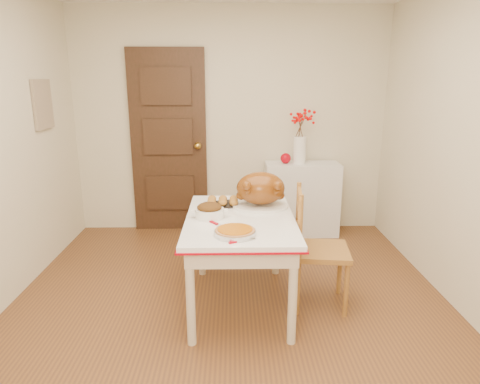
{
  "coord_description": "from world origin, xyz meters",
  "views": [
    {
      "loc": [
        0.02,
        -2.77,
        1.73
      ],
      "look_at": [
        0.08,
        0.27,
        0.9
      ],
      "focal_mm": 31.32,
      "sensor_mm": 36.0,
      "label": 1
    }
  ],
  "objects_px": {
    "sideboard": "(301,199)",
    "pumpkin_pie": "(235,231)",
    "turkey_platter": "(261,190)",
    "kitchen_table": "(240,261)",
    "chair_oak": "(321,248)"
  },
  "relations": [
    {
      "from": "turkey_platter",
      "to": "pumpkin_pie",
      "type": "height_order",
      "value": "turkey_platter"
    },
    {
      "from": "sideboard",
      "to": "pumpkin_pie",
      "type": "bearing_deg",
      "value": -111.53
    },
    {
      "from": "chair_oak",
      "to": "pumpkin_pie",
      "type": "bearing_deg",
      "value": 125.65
    },
    {
      "from": "sideboard",
      "to": "chair_oak",
      "type": "height_order",
      "value": "chair_oak"
    },
    {
      "from": "turkey_platter",
      "to": "pumpkin_pie",
      "type": "distance_m",
      "value": 0.67
    },
    {
      "from": "chair_oak",
      "to": "turkey_platter",
      "type": "bearing_deg",
      "value": 67.73
    },
    {
      "from": "sideboard",
      "to": "kitchen_table",
      "type": "xyz_separation_m",
      "value": [
        -0.73,
        -1.56,
        -0.05
      ]
    },
    {
      "from": "kitchen_table",
      "to": "chair_oak",
      "type": "distance_m",
      "value": 0.63
    },
    {
      "from": "kitchen_table",
      "to": "turkey_platter",
      "type": "height_order",
      "value": "turkey_platter"
    },
    {
      "from": "sideboard",
      "to": "kitchen_table",
      "type": "bearing_deg",
      "value": -114.91
    },
    {
      "from": "turkey_platter",
      "to": "pumpkin_pie",
      "type": "relative_size",
      "value": 1.63
    },
    {
      "from": "sideboard",
      "to": "pumpkin_pie",
      "type": "distance_m",
      "value": 2.12
    },
    {
      "from": "sideboard",
      "to": "chair_oak",
      "type": "xyz_separation_m",
      "value": [
        -0.1,
        -1.57,
        0.06
      ]
    },
    {
      "from": "kitchen_table",
      "to": "turkey_platter",
      "type": "distance_m",
      "value": 0.58
    },
    {
      "from": "kitchen_table",
      "to": "pumpkin_pie",
      "type": "xyz_separation_m",
      "value": [
        -0.04,
        -0.38,
        0.39
      ]
    }
  ]
}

